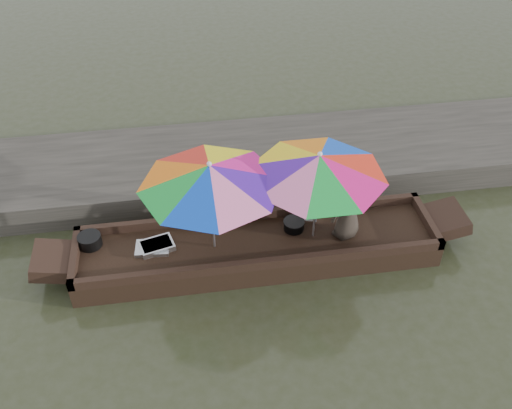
{
  "coord_description": "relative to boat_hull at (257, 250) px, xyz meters",
  "views": [
    {
      "loc": [
        -0.97,
        -6.2,
        6.32
      ],
      "look_at": [
        0.0,
        0.1,
        1.0
      ],
      "focal_mm": 40.0,
      "sensor_mm": 36.0,
      "label": 1
    }
  ],
  "objects": [
    {
      "name": "supply_bag",
      "position": [
        0.9,
        0.45,
        0.3
      ],
      "size": [
        0.33,
        0.29,
        0.26
      ],
      "primitive_type": "cube",
      "rotation": [
        0.0,
        0.0,
        -0.31
      ],
      "color": "silver",
      "rests_on": "boat_hull"
    },
    {
      "name": "vendor",
      "position": [
        1.36,
        -0.04,
        0.76
      ],
      "size": [
        0.68,
        0.64,
        1.16
      ],
      "primitive_type": "imported",
      "rotation": [
        0.0,
        0.0,
        3.78
      ],
      "color": "#2E271F",
      "rests_on": "boat_hull"
    },
    {
      "name": "boat_hull",
      "position": [
        0.0,
        0.0,
        0.0
      ],
      "size": [
        5.48,
        1.2,
        0.35
      ],
      "primitive_type": "cube",
      "color": "black",
      "rests_on": "water"
    },
    {
      "name": "dock",
      "position": [
        0.0,
        2.2,
        0.08
      ],
      "size": [
        22.0,
        2.2,
        0.5
      ],
      "primitive_type": "cube",
      "color": "#2D2B26",
      "rests_on": "ground"
    },
    {
      "name": "umbrella_bow",
      "position": [
        -0.65,
        0.0,
        0.95
      ],
      "size": [
        2.05,
        2.05,
        1.55
      ],
      "primitive_type": null,
      "rotation": [
        0.0,
        0.0,
        0.01
      ],
      "color": "#E51487",
      "rests_on": "boat_hull"
    },
    {
      "name": "tray_crayfish",
      "position": [
        -1.5,
        0.09,
        0.22
      ],
      "size": [
        0.57,
        0.46,
        0.09
      ],
      "primitive_type": "cube",
      "rotation": [
        0.0,
        0.0,
        0.26
      ],
      "color": "silver",
      "rests_on": "boat_hull"
    },
    {
      "name": "charcoal_grill",
      "position": [
        0.61,
        0.19,
        0.25
      ],
      "size": [
        0.31,
        0.31,
        0.15
      ],
      "primitive_type": "cylinder",
      "color": "black",
      "rests_on": "boat_hull"
    },
    {
      "name": "water",
      "position": [
        0.0,
        0.0,
        -0.17
      ],
      "size": [
        80.0,
        80.0,
        0.0
      ],
      "primitive_type": "plane",
      "color": "#2C311A",
      "rests_on": "ground"
    },
    {
      "name": "cooking_pot",
      "position": [
        -2.49,
        0.31,
        0.27
      ],
      "size": [
        0.35,
        0.35,
        0.18
      ],
      "primitive_type": "cylinder",
      "color": "black",
      "rests_on": "boat_hull"
    },
    {
      "name": "umbrella_stern",
      "position": [
        0.87,
        0.0,
        0.95
      ],
      "size": [
        2.57,
        2.57,
        1.55
      ],
      "primitive_type": null,
      "rotation": [
        0.0,
        0.0,
        -0.39
      ],
      "color": "red",
      "rests_on": "boat_hull"
    },
    {
      "name": "tray_scallop",
      "position": [
        -1.57,
        0.07,
        0.21
      ],
      "size": [
        0.52,
        0.39,
        0.06
      ],
      "primitive_type": "cube",
      "rotation": [
        0.0,
        0.0,
        -0.09
      ],
      "color": "silver",
      "rests_on": "boat_hull"
    }
  ]
}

